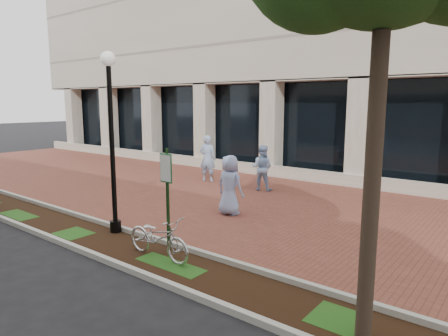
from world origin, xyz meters
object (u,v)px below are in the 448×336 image
Objects in this scene: lamppost at (111,133)px; pedestrian_mid at (262,168)px; pedestrian_left at (208,158)px; locked_bicycle at (158,237)px; pedestrian_right at (230,185)px; parking_sign at (167,187)px.

pedestrian_mid is (0.22, 6.47, -1.66)m from lamppost.
lamppost is at bearing 94.66° from pedestrian_left.
locked_bicycle is at bearing 89.68° from pedestrian_mid.
locked_bicycle is at bearing 107.15° from pedestrian_left.
pedestrian_left is 5.11m from pedestrian_right.
lamppost reaches higher than parking_sign.
parking_sign reaches higher than pedestrian_mid.
pedestrian_mid is 3.54m from pedestrian_right.
pedestrian_right is (3.78, -3.43, -0.09)m from pedestrian_left.
locked_bicycle is at bearing -13.15° from lamppost.
pedestrian_right is (1.29, 3.09, -1.64)m from lamppost.
pedestrian_left is at bearing 110.91° from lamppost.
pedestrian_right is (-0.85, 3.31, -0.60)m from parking_sign.
lamppost is (-2.14, 0.22, 1.04)m from parking_sign.
pedestrian_left reaches higher than pedestrian_mid.
pedestrian_right is at bearing 13.66° from locked_bicycle.
parking_sign is at bearing 0.35° from locked_bicycle.
lamppost is at bearing 68.18° from pedestrian_right.
locked_bicycle is (0.00, -0.28, -1.02)m from parking_sign.
parking_sign is 1.36× the size of pedestrian_mid.
locked_bicycle is 1.00× the size of pedestrian_right.
parking_sign is 2.39m from lamppost.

